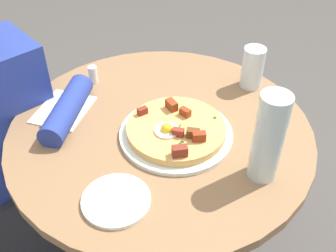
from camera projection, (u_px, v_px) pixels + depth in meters
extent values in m
cylinder|color=olive|center=(160.00, 132.00, 1.15)|extent=(0.85, 0.85, 0.03)
cylinder|color=#333338|center=(162.00, 214.00, 1.39)|extent=(0.10, 0.10, 0.72)
cube|color=#2D2D33|center=(20.00, 217.00, 1.55)|extent=(0.32, 0.28, 0.45)
cylinder|color=navy|center=(67.00, 109.00, 1.16)|extent=(0.25, 0.22, 0.07)
cylinder|color=silver|center=(176.00, 134.00, 1.11)|extent=(0.31, 0.31, 0.01)
cylinder|color=#DEA758|center=(176.00, 129.00, 1.10)|extent=(0.27, 0.27, 0.02)
cylinder|color=white|center=(167.00, 131.00, 1.08)|extent=(0.07, 0.07, 0.01)
sphere|color=yellow|center=(167.00, 129.00, 1.07)|extent=(0.03, 0.03, 0.03)
cube|color=maroon|center=(180.00, 151.00, 1.00)|extent=(0.04, 0.04, 0.03)
cube|color=maroon|center=(142.00, 111.00, 1.13)|extent=(0.03, 0.02, 0.02)
cube|color=maroon|center=(199.00, 136.00, 1.04)|extent=(0.04, 0.04, 0.02)
cube|color=brown|center=(193.00, 133.00, 1.05)|extent=(0.04, 0.04, 0.02)
cube|color=maroon|center=(185.00, 112.00, 1.12)|extent=(0.02, 0.03, 0.02)
cube|color=maroon|center=(172.00, 105.00, 1.15)|extent=(0.03, 0.04, 0.03)
cube|color=maroon|center=(178.00, 132.00, 1.06)|extent=(0.03, 0.03, 0.02)
cube|color=#387F2D|center=(191.00, 134.00, 1.07)|extent=(0.00, 0.01, 0.00)
cube|color=#387F2D|center=(174.00, 124.00, 1.10)|extent=(0.01, 0.01, 0.00)
cube|color=#387F2D|center=(180.00, 125.00, 1.09)|extent=(0.01, 0.01, 0.00)
cube|color=#387F2D|center=(182.00, 141.00, 1.04)|extent=(0.01, 0.01, 0.00)
cube|color=#387F2D|center=(180.00, 143.00, 1.04)|extent=(0.00, 0.01, 0.00)
cube|color=#387F2D|center=(215.00, 117.00, 1.12)|extent=(0.01, 0.01, 0.00)
cylinder|color=white|center=(116.00, 200.00, 0.94)|extent=(0.16, 0.16, 0.01)
cube|color=white|center=(63.00, 110.00, 1.20)|extent=(0.22, 0.21, 0.00)
cube|color=silver|center=(69.00, 109.00, 1.20)|extent=(0.16, 0.10, 0.00)
cube|color=silver|center=(58.00, 107.00, 1.20)|extent=(0.16, 0.10, 0.00)
cylinder|color=silver|center=(253.00, 68.00, 1.26)|extent=(0.07, 0.07, 0.13)
cylinder|color=silver|center=(268.00, 138.00, 0.93)|extent=(0.07, 0.07, 0.24)
cylinder|color=white|center=(93.00, 74.00, 1.30)|extent=(0.03, 0.03, 0.06)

